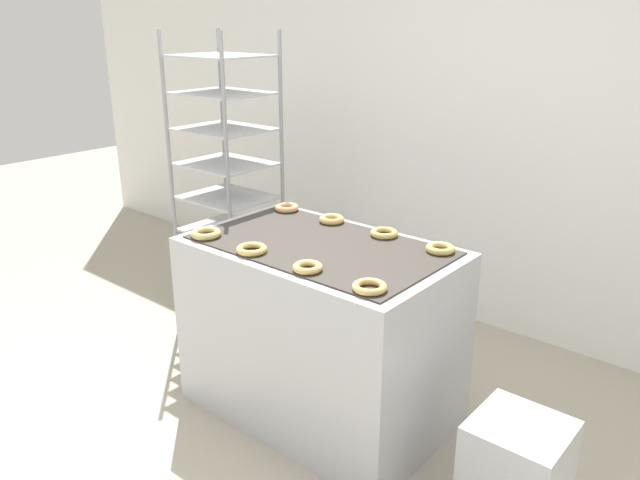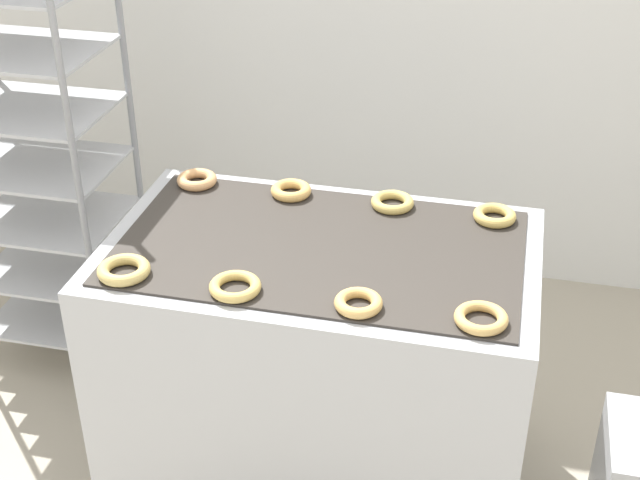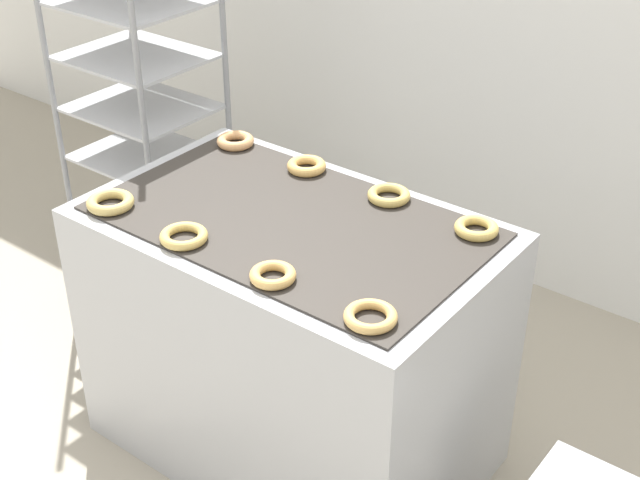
{
  "view_description": "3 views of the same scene",
  "coord_description": "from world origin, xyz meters",
  "px_view_note": "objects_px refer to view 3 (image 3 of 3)",
  "views": [
    {
      "loc": [
        1.78,
        -1.48,
        1.94
      ],
      "look_at": [
        0.0,
        0.65,
        0.94
      ],
      "focal_mm": 35.0,
      "sensor_mm": 36.0,
      "label": 1
    },
    {
      "loc": [
        0.51,
        -1.54,
        2.27
      ],
      "look_at": [
        0.0,
        0.65,
        0.94
      ],
      "focal_mm": 50.0,
      "sensor_mm": 36.0,
      "label": 2
    },
    {
      "loc": [
        1.5,
        -1.17,
        2.28
      ],
      "look_at": [
        0.0,
        0.8,
        0.78
      ],
      "focal_mm": 50.0,
      "sensor_mm": 36.0,
      "label": 3
    }
  ],
  "objects_px": {
    "donut_near_left": "(110,202)",
    "donut_near_midright": "(273,275)",
    "donut_far_midleft": "(307,166)",
    "donut_near_midleft": "(184,236)",
    "fryer_machine": "(293,340)",
    "donut_near_right": "(370,317)",
    "donut_far_right": "(476,228)",
    "donut_far_midright": "(389,195)",
    "donut_far_left": "(235,141)",
    "baking_rack_cart": "(139,83)"
  },
  "relations": [
    {
      "from": "donut_near_midright",
      "to": "donut_near_left",
      "type": "bearing_deg",
      "value": 179.45
    },
    {
      "from": "baking_rack_cart",
      "to": "donut_near_left",
      "type": "bearing_deg",
      "value": -47.92
    },
    {
      "from": "fryer_machine",
      "to": "donut_near_midleft",
      "type": "distance_m",
      "value": 0.58
    },
    {
      "from": "donut_near_left",
      "to": "donut_far_midright",
      "type": "bearing_deg",
      "value": 40.57
    },
    {
      "from": "donut_far_midleft",
      "to": "donut_far_left",
      "type": "bearing_deg",
      "value": 179.45
    },
    {
      "from": "fryer_machine",
      "to": "donut_near_midright",
      "type": "relative_size",
      "value": 9.94
    },
    {
      "from": "donut_far_right",
      "to": "donut_near_midleft",
      "type": "bearing_deg",
      "value": -139.67
    },
    {
      "from": "donut_near_left",
      "to": "donut_far_midright",
      "type": "distance_m",
      "value": 0.87
    },
    {
      "from": "donut_near_left",
      "to": "donut_far_midright",
      "type": "height_order",
      "value": "donut_near_left"
    },
    {
      "from": "donut_near_right",
      "to": "donut_far_midleft",
      "type": "relative_size",
      "value": 1.06
    },
    {
      "from": "donut_near_midleft",
      "to": "donut_far_midleft",
      "type": "relative_size",
      "value": 1.08
    },
    {
      "from": "donut_near_right",
      "to": "donut_far_midright",
      "type": "xyz_separation_m",
      "value": [
        -0.32,
        0.57,
        0.0
      ]
    },
    {
      "from": "donut_near_midleft",
      "to": "donut_far_midleft",
      "type": "bearing_deg",
      "value": 89.61
    },
    {
      "from": "donut_far_right",
      "to": "donut_near_right",
      "type": "bearing_deg",
      "value": -89.92
    },
    {
      "from": "donut_near_right",
      "to": "donut_far_right",
      "type": "height_order",
      "value": "donut_far_right"
    },
    {
      "from": "donut_far_midleft",
      "to": "donut_far_right",
      "type": "distance_m",
      "value": 0.65
    },
    {
      "from": "donut_near_right",
      "to": "donut_far_right",
      "type": "distance_m",
      "value": 0.55
    },
    {
      "from": "donut_near_midright",
      "to": "fryer_machine",
      "type": "bearing_deg",
      "value": 120.84
    },
    {
      "from": "donut_far_left",
      "to": "donut_far_right",
      "type": "bearing_deg",
      "value": -1.23
    },
    {
      "from": "donut_near_midright",
      "to": "donut_far_right",
      "type": "distance_m",
      "value": 0.64
    },
    {
      "from": "donut_near_midleft",
      "to": "donut_far_right",
      "type": "xyz_separation_m",
      "value": [
        0.66,
        0.56,
        0.0
      ]
    },
    {
      "from": "fryer_machine",
      "to": "donut_far_right",
      "type": "relative_size",
      "value": 9.68
    },
    {
      "from": "donut_near_right",
      "to": "donut_far_left",
      "type": "relative_size",
      "value": 1.05
    },
    {
      "from": "baking_rack_cart",
      "to": "donut_near_midright",
      "type": "xyz_separation_m",
      "value": [
        1.33,
        -0.74,
        -0.01
      ]
    },
    {
      "from": "baking_rack_cart",
      "to": "donut_near_right",
      "type": "height_order",
      "value": "baking_rack_cart"
    },
    {
      "from": "donut_far_left",
      "to": "donut_near_right",
      "type": "bearing_deg",
      "value": -30.42
    },
    {
      "from": "baking_rack_cart",
      "to": "fryer_machine",
      "type": "bearing_deg",
      "value": -21.47
    },
    {
      "from": "fryer_machine",
      "to": "donut_far_left",
      "type": "xyz_separation_m",
      "value": [
        -0.49,
        0.3,
        0.48
      ]
    },
    {
      "from": "donut_near_left",
      "to": "donut_far_midleft",
      "type": "distance_m",
      "value": 0.66
    },
    {
      "from": "donut_far_midright",
      "to": "donut_far_right",
      "type": "xyz_separation_m",
      "value": [
        0.32,
        -0.02,
        0.0
      ]
    },
    {
      "from": "donut_far_right",
      "to": "fryer_machine",
      "type": "bearing_deg",
      "value": -150.71
    },
    {
      "from": "donut_far_midright",
      "to": "donut_far_right",
      "type": "bearing_deg",
      "value": -2.69
    },
    {
      "from": "donut_near_right",
      "to": "donut_far_midright",
      "type": "relative_size",
      "value": 1.02
    },
    {
      "from": "donut_far_midright",
      "to": "donut_near_right",
      "type": "bearing_deg",
      "value": -60.51
    },
    {
      "from": "donut_far_midleft",
      "to": "donut_near_midleft",
      "type": "bearing_deg",
      "value": -90.39
    },
    {
      "from": "donut_far_midright",
      "to": "donut_near_midright",
      "type": "bearing_deg",
      "value": -89.76
    },
    {
      "from": "baking_rack_cart",
      "to": "donut_near_midright",
      "type": "bearing_deg",
      "value": -29.14
    },
    {
      "from": "donut_near_midright",
      "to": "donut_far_left",
      "type": "xyz_separation_m",
      "value": [
        -0.66,
        0.58,
        0.0
      ]
    },
    {
      "from": "fryer_machine",
      "to": "donut_far_right",
      "type": "height_order",
      "value": "donut_far_right"
    },
    {
      "from": "fryer_machine",
      "to": "donut_near_midleft",
      "type": "relative_size",
      "value": 9.0
    },
    {
      "from": "donut_far_midleft",
      "to": "donut_far_right",
      "type": "relative_size",
      "value": 1.0
    },
    {
      "from": "fryer_machine",
      "to": "donut_near_left",
      "type": "distance_m",
      "value": 0.74
    },
    {
      "from": "donut_near_left",
      "to": "donut_near_midleft",
      "type": "distance_m",
      "value": 0.33
    },
    {
      "from": "donut_far_midright",
      "to": "donut_near_left",
      "type": "bearing_deg",
      "value": -139.43
    },
    {
      "from": "donut_near_left",
      "to": "donut_near_right",
      "type": "bearing_deg",
      "value": -0.05
    },
    {
      "from": "donut_near_left",
      "to": "donut_far_right",
      "type": "height_order",
      "value": "donut_near_left"
    },
    {
      "from": "donut_near_left",
      "to": "donut_near_midleft",
      "type": "relative_size",
      "value": 1.04
    },
    {
      "from": "donut_near_left",
      "to": "donut_near_midright",
      "type": "xyz_separation_m",
      "value": [
        0.67,
        -0.01,
        -0.0
      ]
    },
    {
      "from": "donut_far_left",
      "to": "donut_far_right",
      "type": "relative_size",
      "value": 1.0
    },
    {
      "from": "donut_near_midleft",
      "to": "donut_far_left",
      "type": "height_order",
      "value": "donut_far_left"
    }
  ]
}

